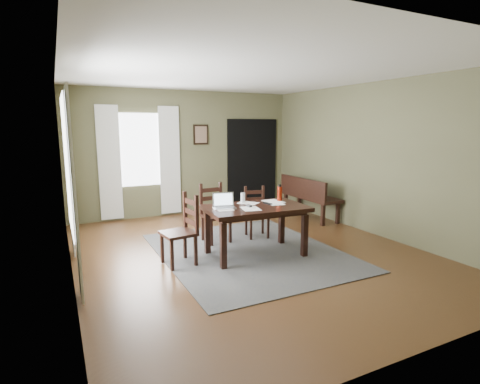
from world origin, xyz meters
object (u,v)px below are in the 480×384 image
bench (308,194)px  dining_table (256,212)px  water_bottle (280,193)px  chair_back_left (215,214)px  laptop (224,204)px  chair_end (182,231)px  chair_back_right (256,213)px

bench → dining_table: bearing=126.6°
water_bottle → bench: bearing=41.2°
chair_back_left → laptop: (-0.18, -0.80, 0.33)m
chair_back_left → bench: bearing=11.7°
chair_back_left → bench: chair_back_left is taller
chair_end → chair_back_left: 1.15m
water_bottle → laptop: bearing=-176.0°
chair_back_right → water_bottle: (0.05, -0.66, 0.45)m
chair_back_right → water_bottle: water_bottle is taller
chair_end → chair_back_left: bearing=127.3°
chair_back_left → water_bottle: size_ratio=3.67×
dining_table → bench: 2.64m
chair_back_left → chair_back_right: bearing=-8.3°
chair_back_right → laptop: laptop is taller
chair_back_left → chair_back_right: (0.76, -0.06, -0.05)m
chair_back_left → water_bottle: water_bottle is taller
dining_table → chair_end: 1.13m
chair_end → laptop: chair_end is taller
dining_table → chair_back_left: size_ratio=1.58×
chair_back_right → bench: chair_back_right is taller
dining_table → laptop: 0.50m
chair_back_left → laptop: chair_back_left is taller
dining_table → bench: (2.12, 1.57, -0.15)m
bench → chair_end: bearing=114.2°
dining_table → bench: bench is taller
chair_back_left → laptop: 0.88m
chair_end → bench: chair_end is taller
dining_table → chair_back_left: bearing=110.2°
dining_table → chair_end: (-1.10, 0.12, -0.17)m
chair_back_left → bench: (2.40, 0.65, 0.04)m
laptop → chair_back_right: bearing=50.0°
laptop → water_bottle: 1.00m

